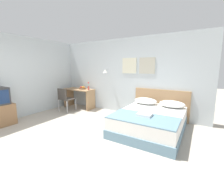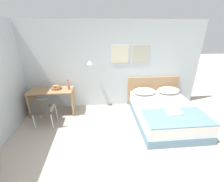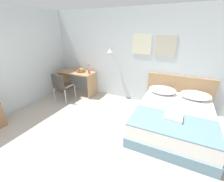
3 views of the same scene
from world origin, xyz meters
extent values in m
plane|color=#B2A899|center=(0.00, 0.00, 0.00)|extent=(24.00, 24.00, 0.00)
cube|color=silver|center=(0.00, 2.89, 1.32)|extent=(5.82, 0.06, 2.65)
cube|color=beige|center=(0.35, 2.85, 1.70)|extent=(0.52, 0.02, 0.52)
cube|color=#B7B29E|center=(0.98, 2.85, 1.70)|extent=(0.52, 0.02, 0.52)
cylinder|color=#B2B2B7|center=(-0.55, 2.78, 1.55)|extent=(0.02, 0.16, 0.02)
cone|color=white|center=(-0.55, 2.69, 1.50)|extent=(0.17, 0.17, 0.12)
cube|color=#66899E|center=(1.48, 1.77, 0.11)|extent=(1.57, 2.05, 0.22)
cube|color=white|center=(1.48, 1.77, 0.36)|extent=(1.54, 2.01, 0.29)
cube|color=#A87F56|center=(1.48, 2.83, 0.48)|extent=(1.69, 0.06, 0.96)
ellipsoid|color=white|center=(1.09, 2.51, 0.61)|extent=(0.70, 0.47, 0.19)
ellipsoid|color=white|center=(1.87, 2.51, 0.61)|extent=(0.70, 0.47, 0.19)
cube|color=#66899E|center=(1.48, 1.17, 0.52)|extent=(1.52, 0.82, 0.02)
cube|color=white|center=(1.47, 1.32, 0.56)|extent=(0.32, 0.28, 0.06)
cube|color=#A87F56|center=(-1.70, 2.49, 0.76)|extent=(1.24, 0.57, 0.03)
cube|color=#A87F56|center=(-2.30, 2.49, 0.37)|extent=(0.04, 0.52, 0.74)
cube|color=#A87F56|center=(-1.10, 2.49, 0.37)|extent=(0.04, 0.52, 0.74)
cube|color=#3D3833|center=(-1.75, 1.89, 0.47)|extent=(0.48, 0.48, 0.02)
cube|color=#3D3833|center=(-1.75, 1.67, 0.68)|extent=(0.44, 0.03, 0.40)
cylinder|color=#B7B7BC|center=(-1.97, 2.11, 0.23)|extent=(0.03, 0.03, 0.46)
cylinder|color=#B7B7BC|center=(-1.53, 2.11, 0.23)|extent=(0.03, 0.03, 0.46)
cylinder|color=#B7B7BC|center=(-1.97, 1.68, 0.23)|extent=(0.03, 0.03, 0.46)
cylinder|color=#B7B7BC|center=(-1.53, 1.68, 0.23)|extent=(0.03, 0.03, 0.46)
cylinder|color=brown|center=(-1.55, 2.53, 0.80)|extent=(0.29, 0.29, 0.05)
sphere|color=orange|center=(-1.49, 2.54, 0.85)|extent=(0.09, 0.09, 0.09)
ellipsoid|color=yellow|center=(-1.57, 2.58, 0.85)|extent=(0.18, 0.12, 0.06)
sphere|color=red|center=(-1.58, 2.48, 0.85)|extent=(0.08, 0.08, 0.08)
cylinder|color=#D14C42|center=(-1.18, 2.47, 0.85)|extent=(0.07, 0.07, 0.14)
cylinder|color=#3D7538|center=(-1.18, 2.47, 0.99)|extent=(0.01, 0.01, 0.14)
sphere|color=#DB3838|center=(-1.18, 2.47, 1.06)|extent=(0.06, 0.06, 0.06)
cube|color=#8E6642|center=(-2.26, -0.11, 0.31)|extent=(0.46, 0.66, 0.61)
cube|color=navy|center=(-2.04, -0.11, 0.85)|extent=(0.01, 0.36, 0.38)
camera|label=1|loc=(2.56, -1.94, 1.66)|focal=24.00mm
camera|label=2|loc=(-0.30, -1.63, 2.47)|focal=24.00mm
camera|label=3|loc=(1.47, -1.36, 2.12)|focal=24.00mm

